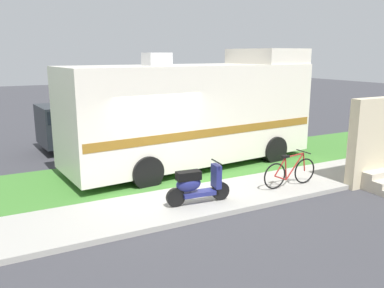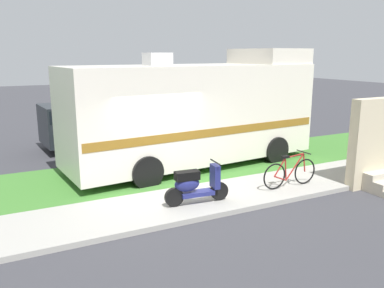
# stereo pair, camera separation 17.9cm
# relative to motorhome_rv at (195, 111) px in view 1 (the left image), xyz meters

# --- Properties ---
(ground_plane) EXTENTS (80.00, 80.00, 0.00)m
(ground_plane) POSITION_rel_motorhome_rv_xyz_m (-1.77, -1.77, -1.76)
(ground_plane) COLOR #38383D
(sidewalk) EXTENTS (24.00, 2.00, 0.12)m
(sidewalk) POSITION_rel_motorhome_rv_xyz_m (-1.77, -2.97, -1.70)
(sidewalk) COLOR #9E9B93
(sidewalk) RESTS_ON ground
(grass_strip) EXTENTS (24.00, 3.40, 0.08)m
(grass_strip) POSITION_rel_motorhome_rv_xyz_m (-1.77, -0.27, -1.72)
(grass_strip) COLOR #3D752D
(grass_strip) RESTS_ON ground
(motorhome_rv) EXTENTS (8.14, 3.19, 3.70)m
(motorhome_rv) POSITION_rel_motorhome_rv_xyz_m (0.00, 0.00, 0.00)
(motorhome_rv) COLOR silver
(motorhome_rv) RESTS_ON ground
(scooter) EXTENTS (1.58, 0.50, 0.97)m
(scooter) POSITION_rel_motorhome_rv_xyz_m (-1.68, -3.23, -1.18)
(scooter) COLOR black
(scooter) RESTS_ON ground
(bicycle) EXTENTS (1.70, 0.52, 0.90)m
(bicycle) POSITION_rel_motorhome_rv_xyz_m (1.09, -3.28, -1.25)
(bicycle) COLOR black
(bicycle) RESTS_ON ground
(pickup_truck_near) EXTENTS (5.62, 2.40, 1.71)m
(pickup_truck_near) POSITION_rel_motorhome_rv_xyz_m (-1.94, 4.10, -0.83)
(pickup_truck_near) COLOR #1E2328
(pickup_truck_near) RESTS_ON ground
(porch_steps) EXTENTS (2.00, 1.26, 2.40)m
(porch_steps) POSITION_rel_motorhome_rv_xyz_m (3.53, -4.06, -0.79)
(porch_steps) COLOR #BCB29E
(porch_steps) RESTS_ON ground
(bottle_green) EXTENTS (0.08, 0.08, 0.29)m
(bottle_green) POSITION_rel_motorhome_rv_xyz_m (3.90, -2.97, -1.52)
(bottle_green) COLOR brown
(bottle_green) RESTS_ON ground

